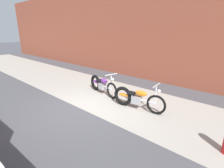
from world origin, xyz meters
name	(u,v)px	position (x,y,z in m)	size (l,w,h in m)	color
ground_plane	(81,109)	(0.00, 0.00, 0.00)	(80.00, 80.00, 0.00)	#47474C
sidewalk_slab	(114,96)	(0.00, 1.75, 0.00)	(36.00, 3.50, 0.01)	#9E998E
brick_building_wall	(158,29)	(0.00, 5.20, 2.76)	(36.00, 0.50, 5.52)	brown
motorcycle_purple	(101,84)	(-0.69, 1.67, 0.40)	(1.99, 0.70, 1.03)	black
motorcycle_orange	(135,98)	(1.36, 1.35, 0.40)	(2.00, 0.58, 1.03)	black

